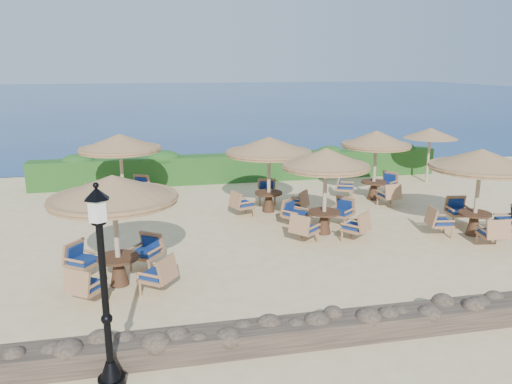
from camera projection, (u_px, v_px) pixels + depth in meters
name	position (u px, v px, depth m)	size (l,w,h in m)	color
ground	(287.00, 232.00, 15.47)	(120.00, 120.00, 0.00)	beige
sea	(173.00, 96.00, 81.80)	(160.00, 160.00, 0.00)	navy
hedge	(244.00, 167.00, 22.14)	(18.00, 0.90, 1.20)	#194416
stone_wall	(373.00, 324.00, 9.54)	(15.00, 0.65, 0.44)	brown
lamp_post	(105.00, 298.00, 7.67)	(0.44, 0.44, 3.31)	black
extra_parasol	(431.00, 133.00, 21.42)	(2.30, 2.30, 2.41)	tan
cafe_set_0	(114.00, 209.00, 11.30)	(2.93, 2.93, 2.65)	tan
cafe_set_1	(325.00, 177.00, 14.89)	(2.63, 2.63, 2.65)	tan
cafe_set_2	(479.00, 175.00, 14.73)	(2.98, 2.98, 2.65)	tan
cafe_set_3	(121.00, 154.00, 17.87)	(2.93, 2.93, 2.65)	tan
cafe_set_4	(269.00, 157.00, 17.13)	(3.00, 3.00, 2.65)	tan
cafe_set_5	(376.00, 152.00, 18.75)	(2.76, 2.73, 2.65)	tan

